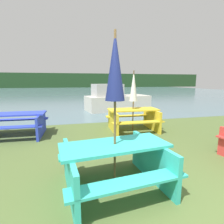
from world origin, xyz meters
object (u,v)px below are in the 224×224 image
(picnic_table_yellow, at_px, (133,118))
(umbrella_navy, at_px, (115,68))
(picnic_table_teal, at_px, (115,162))
(boat, at_px, (116,100))
(picnic_table_blue, at_px, (13,122))
(umbrella_white, at_px, (134,86))

(picnic_table_yellow, distance_m, umbrella_navy, 3.77)
(picnic_table_teal, bearing_deg, umbrella_navy, -90.00)
(picnic_table_teal, height_order, umbrella_navy, umbrella_navy)
(picnic_table_yellow, bearing_deg, boat, 82.85)
(picnic_table_blue, relative_size, umbrella_navy, 0.79)
(boat, bearing_deg, umbrella_white, -107.44)
(picnic_table_yellow, bearing_deg, umbrella_white, 180.00)
(picnic_table_yellow, height_order, umbrella_navy, umbrella_navy)
(picnic_table_blue, bearing_deg, picnic_table_teal, -54.23)
(picnic_table_yellow, height_order, umbrella_white, umbrella_white)
(picnic_table_blue, xyz_separation_m, boat, (4.45, 4.33, 0.13))
(picnic_table_teal, bearing_deg, picnic_table_yellow, 65.01)
(picnic_table_blue, bearing_deg, picnic_table_yellow, -2.95)
(picnic_table_teal, height_order, picnic_table_blue, picnic_table_teal)
(umbrella_white, height_order, boat, umbrella_white)
(picnic_table_teal, height_order, picnic_table_yellow, picnic_table_yellow)
(picnic_table_yellow, distance_m, umbrella_white, 1.09)
(umbrella_navy, bearing_deg, picnic_table_blue, 125.77)
(picnic_table_teal, distance_m, umbrella_white, 3.64)
(umbrella_white, bearing_deg, boat, 82.85)
(picnic_table_teal, distance_m, umbrella_navy, 1.47)
(picnic_table_teal, relative_size, umbrella_white, 0.88)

